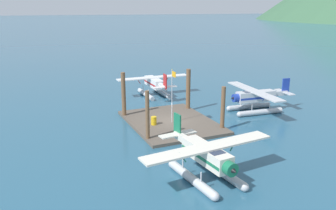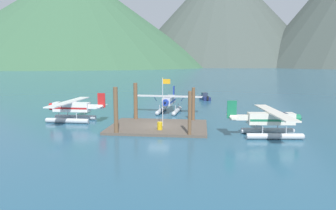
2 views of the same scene
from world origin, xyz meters
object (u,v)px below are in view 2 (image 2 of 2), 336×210
Objects in this scene: seaplane_cream_stbd_aft at (271,122)px; flagpole at (164,96)px; boat_navy_open_north at (205,97)px; fuel_drum at (160,126)px; seaplane_silver_bow_centre at (169,103)px; seaplane_white_port_fwd at (71,110)px.

flagpole is at bearing 167.72° from seaplane_cream_stbd_aft.
boat_navy_open_north is at bearing 79.73° from flagpole.
flagpole reaches higher than fuel_drum.
fuel_drum is 12.02m from seaplane_cream_stbd_aft.
seaplane_white_port_fwd is at bearing -145.68° from seaplane_silver_bow_centre.
flagpole reaches higher than boat_navy_open_north.
seaplane_silver_bow_centre reaches higher than fuel_drum.
fuel_drum is at bearing -95.27° from flagpole.
seaplane_white_port_fwd reaches higher than boat_navy_open_north.
flagpole reaches higher than seaplane_white_port_fwd.
boat_navy_open_north is at bearing 54.67° from seaplane_white_port_fwd.
seaplane_cream_stbd_aft is 2.18× the size of boat_navy_open_north.
boat_navy_open_north is at bearing 80.06° from fuel_drum.
seaplane_cream_stbd_aft is at bearing -47.83° from seaplane_silver_bow_centre.
seaplane_white_port_fwd and seaplane_cream_stbd_aft have the same top height.
seaplane_silver_bow_centre is at bearing 91.84° from fuel_drum.
seaplane_silver_bow_centre is 18.48m from seaplane_cream_stbd_aft.
flagpole is 0.55× the size of seaplane_white_port_fwd.
seaplane_silver_bow_centre is at bearing 132.17° from seaplane_cream_stbd_aft.
fuel_drum is at bearing -21.24° from seaplane_white_port_fwd.
seaplane_cream_stbd_aft is at bearing -12.43° from seaplane_white_port_fwd.
boat_navy_open_north is (5.07, 27.98, -3.41)m from flagpole.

